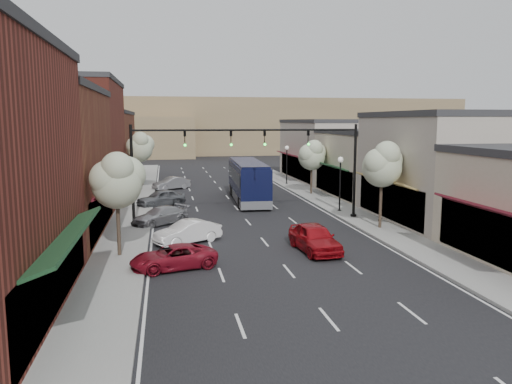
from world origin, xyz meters
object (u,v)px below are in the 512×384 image
tree_right_near (383,164)px  coach_bus (248,180)px  parked_car_a (173,257)px  tree_left_near (117,179)px  tree_right_far (312,154)px  lamp_post_near (340,175)px  red_hatchback (315,238)px  parked_car_c (160,216)px  lamp_post_far (287,158)px  parked_car_d (161,198)px  tree_left_far (140,147)px  parked_car_e (171,183)px  parked_car_b (188,232)px  signal_mast_left (167,159)px  signal_mast_right (324,157)px

tree_right_near → coach_bus: bearing=116.3°
parked_car_a → tree_left_near: bearing=-147.1°
tree_right_far → lamp_post_near: size_ratio=1.22×
red_hatchback → parked_car_c: red_hatchback is taller
lamp_post_far → parked_car_d: bearing=-139.6°
tree_left_far → red_hatchback: size_ratio=1.32×
parked_car_e → lamp_post_near: bearing=7.9°
lamp_post_near → parked_car_e: size_ratio=1.11×
lamp_post_far → parked_car_b: 28.38m
signal_mast_left → tree_right_near: signal_mast_left is taller
tree_right_far → red_hatchback: size_ratio=1.17×
parked_car_a → parked_car_c: bearing=168.9°
parked_car_c → parked_car_e: parked_car_e is taller
signal_mast_right → lamp_post_near: (2.18, 2.50, -1.62)m
signal_mast_left → coach_bus: (7.22, 9.60, -2.75)m
lamp_post_near → parked_car_c: bearing=-171.3°
tree_left_near → red_hatchback: 11.12m
signal_mast_left → signal_mast_right: bearing=0.0°
tree_right_far → parked_car_c: size_ratio=1.27×
signal_mast_right → coach_bus: (-4.02, 9.60, -2.75)m
tree_left_near → parked_car_a: size_ratio=1.34×
tree_left_near → tree_left_far: (-0.00, 26.00, 0.38)m
signal_mast_left → parked_car_c: size_ratio=1.92×
signal_mast_left → coach_bus: 12.33m
signal_mast_left → parked_car_d: 9.01m
tree_right_near → tree_right_far: (0.00, 16.00, -0.46)m
signal_mast_left → parked_car_d: bearing=94.1°
signal_mast_right → tree_left_far: 22.68m
red_hatchback → parked_car_e: (-7.46, 27.11, -0.13)m
signal_mast_right → parked_car_a: signal_mast_right is taller
coach_bus → parked_car_c: coach_bus is taller
lamp_post_far → coach_bus: 12.16m
tree_left_near → parked_car_c: bearing=76.3°
signal_mast_right → tree_left_far: size_ratio=1.34×
lamp_post_far → parked_car_d: 18.52m
parked_car_a → tree_right_near: bearing=100.4°
signal_mast_right → signal_mast_left: bearing=180.0°
lamp_post_far → parked_car_a: bearing=-113.5°
tree_right_far → lamp_post_near: (-0.55, -9.44, -0.99)m
lamp_post_near → parked_car_e: (-12.96, 15.92, -2.34)m
parked_car_c → parked_car_e: 18.10m
tree_right_near → parked_car_c: (-14.55, 4.41, -3.83)m
lamp_post_far → red_hatchback: bearing=-100.8°
tree_left_near → parked_car_a: (2.76, -2.51, -3.63)m
tree_left_far → coach_bus: bearing=-40.2°
lamp_post_near → signal_mast_left: bearing=-169.4°
lamp_post_near → tree_right_near: bearing=-85.2°
tree_right_near → parked_car_c: size_ratio=1.39×
lamp_post_far → parked_car_c: lamp_post_far is taller
parked_car_d → tree_right_far: bearing=75.7°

